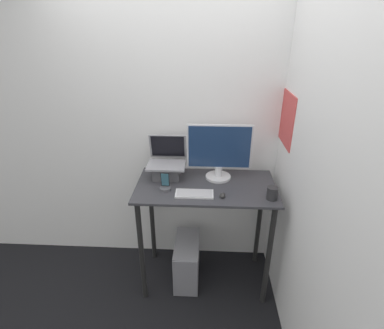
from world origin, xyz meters
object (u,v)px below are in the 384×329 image
(monitor, at_px, (219,154))
(computer_tower, at_px, (187,261))
(keyboard, at_px, (195,194))
(laptop, at_px, (167,167))
(mouse, at_px, (223,195))
(cell_phone, at_px, (166,186))

(monitor, bearing_deg, computer_tower, -150.04)
(keyboard, bearing_deg, monitor, 56.87)
(monitor, height_order, computer_tower, monitor)
(laptop, height_order, computer_tower, laptop)
(monitor, xyz_separation_m, mouse, (0.02, -0.31, -0.20))
(mouse, bearing_deg, laptop, 146.48)
(mouse, bearing_deg, cell_phone, 169.06)
(laptop, height_order, cell_phone, laptop)
(computer_tower, bearing_deg, monitor, 29.96)
(laptop, distance_m, monitor, 0.45)
(cell_phone, bearing_deg, laptop, 93.67)
(keyboard, xyz_separation_m, cell_phone, (-0.23, 0.06, 0.03))
(keyboard, relative_size, mouse, 4.18)
(keyboard, distance_m, mouse, 0.21)
(laptop, xyz_separation_m, monitor, (0.43, 0.01, 0.13))
(monitor, height_order, keyboard, monitor)
(laptop, relative_size, monitor, 0.66)
(monitor, distance_m, keyboard, 0.40)
(mouse, xyz_separation_m, cell_phone, (-0.44, 0.08, 0.02))
(mouse, distance_m, cell_phone, 0.45)
(monitor, relative_size, mouse, 7.52)
(mouse, bearing_deg, monitor, 94.45)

